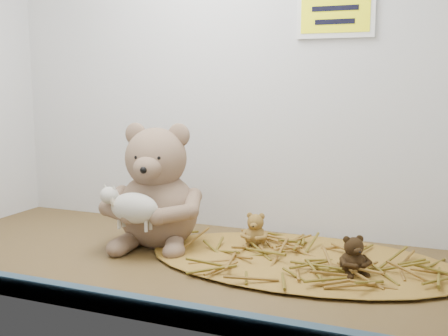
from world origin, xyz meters
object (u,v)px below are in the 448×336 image
at_px(main_teddy, 157,185).
at_px(mini_teddy_tan, 256,228).
at_px(mini_teddy_brown, 353,253).
at_px(toy_lamb, 134,208).

relative_size(main_teddy, mini_teddy_tan, 3.72).
relative_size(main_teddy, mini_teddy_brown, 3.73).
distance_m(toy_lamb, mini_teddy_brown, 0.47).
bearing_deg(mini_teddy_tan, mini_teddy_brown, -31.45).
relative_size(toy_lamb, mini_teddy_tan, 1.88).
bearing_deg(main_teddy, mini_teddy_tan, 0.18).
bearing_deg(main_teddy, toy_lamb, -101.87).
height_order(main_teddy, toy_lamb, main_teddy).
height_order(toy_lamb, mini_teddy_tan, toy_lamb).
xyz_separation_m(main_teddy, mini_teddy_brown, (0.46, -0.06, -0.09)).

